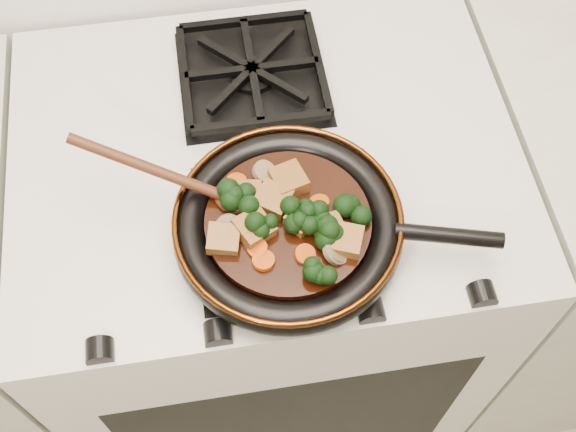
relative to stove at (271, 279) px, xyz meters
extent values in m
cube|color=beige|center=(0.00, 0.00, 0.00)|extent=(0.76, 0.60, 0.90)
cylinder|color=black|center=(0.01, -0.16, 0.48)|extent=(0.28, 0.28, 0.01)
torus|color=black|center=(0.01, -0.16, 0.49)|extent=(0.31, 0.31, 0.04)
torus|color=#48210A|center=(0.01, -0.16, 0.51)|extent=(0.30, 0.30, 0.01)
cylinder|color=black|center=(0.21, -0.21, 0.51)|extent=(0.14, 0.06, 0.02)
cylinder|color=black|center=(0.01, -0.16, 0.50)|extent=(0.22, 0.22, 0.02)
cube|color=brown|center=(-0.01, -0.13, 0.52)|extent=(0.06, 0.06, 0.03)
cube|color=brown|center=(0.06, -0.18, 0.52)|extent=(0.05, 0.05, 0.03)
cube|color=brown|center=(0.08, -0.21, 0.52)|extent=(0.05, 0.05, 0.03)
cube|color=brown|center=(0.02, -0.10, 0.52)|extent=(0.05, 0.06, 0.03)
cube|color=brown|center=(-0.04, -0.12, 0.52)|extent=(0.05, 0.05, 0.03)
cube|color=brown|center=(-0.04, -0.17, 0.52)|extent=(0.06, 0.06, 0.03)
cube|color=brown|center=(-0.08, -0.18, 0.52)|extent=(0.05, 0.05, 0.03)
cube|color=brown|center=(0.03, -0.17, 0.52)|extent=(0.05, 0.05, 0.02)
cylinder|color=#B43A05|center=(-0.03, -0.20, 0.51)|extent=(0.03, 0.03, 0.01)
cylinder|color=#B43A05|center=(0.05, -0.14, 0.51)|extent=(0.03, 0.03, 0.01)
cylinder|color=#B43A05|center=(-0.03, -0.16, 0.51)|extent=(0.03, 0.03, 0.01)
cylinder|color=#B43A05|center=(-0.03, -0.21, 0.51)|extent=(0.03, 0.03, 0.01)
cylinder|color=#B43A05|center=(0.02, -0.21, 0.51)|extent=(0.03, 0.03, 0.02)
cylinder|color=#B43A05|center=(-0.05, -0.09, 0.51)|extent=(0.03, 0.03, 0.01)
cylinder|color=brown|center=(0.06, -0.22, 0.52)|extent=(0.05, 0.05, 0.03)
cylinder|color=brown|center=(-0.01, -0.08, 0.52)|extent=(0.04, 0.04, 0.02)
cylinder|color=brown|center=(-0.07, -0.16, 0.52)|extent=(0.04, 0.04, 0.03)
cylinder|color=brown|center=(0.06, -0.22, 0.52)|extent=(0.03, 0.03, 0.03)
ellipsoid|color=#431E0E|center=(-0.05, -0.12, 0.51)|extent=(0.07, 0.06, 0.02)
cylinder|color=#431E0E|center=(-0.15, -0.08, 0.55)|extent=(0.02, 0.02, 0.23)
camera|label=1|loc=(-0.06, -0.63, 1.33)|focal=45.00mm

